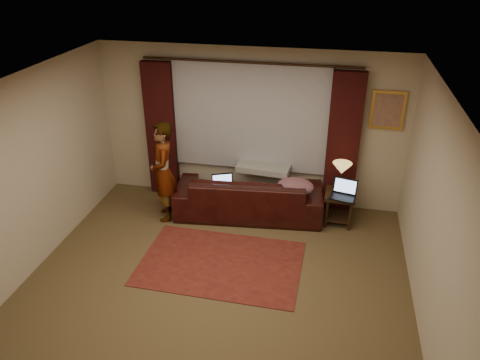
% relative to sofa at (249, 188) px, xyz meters
% --- Properties ---
extents(floor, '(5.00, 5.00, 0.01)m').
position_rel_sofa_xyz_m(floor, '(-0.09, -1.96, -0.48)').
color(floor, brown).
rests_on(floor, ground).
extents(ceiling, '(5.00, 5.00, 0.02)m').
position_rel_sofa_xyz_m(ceiling, '(-0.09, -1.96, 2.13)').
color(ceiling, silver).
rests_on(ceiling, ground).
extents(wall_back, '(5.00, 0.02, 2.60)m').
position_rel_sofa_xyz_m(wall_back, '(-0.09, 0.54, 0.83)').
color(wall_back, '#BCAF93').
rests_on(wall_back, ground).
extents(wall_left, '(0.02, 5.00, 2.60)m').
position_rel_sofa_xyz_m(wall_left, '(-2.59, -1.96, 0.83)').
color(wall_left, '#BCAF93').
rests_on(wall_left, ground).
extents(wall_right, '(0.02, 5.00, 2.60)m').
position_rel_sofa_xyz_m(wall_right, '(2.41, -1.96, 0.83)').
color(wall_right, '#BCAF93').
rests_on(wall_right, ground).
extents(sheer_curtain, '(2.50, 0.05, 1.80)m').
position_rel_sofa_xyz_m(sheer_curtain, '(-0.09, 0.48, 1.03)').
color(sheer_curtain, '#A1A2AA').
rests_on(sheer_curtain, wall_back).
extents(drape_left, '(0.50, 0.14, 2.30)m').
position_rel_sofa_xyz_m(drape_left, '(-1.59, 0.43, 0.71)').
color(drape_left, black).
rests_on(drape_left, floor).
extents(drape_right, '(0.50, 0.14, 2.30)m').
position_rel_sofa_xyz_m(drape_right, '(1.41, 0.43, 0.71)').
color(drape_right, black).
rests_on(drape_right, floor).
extents(curtain_rod, '(0.04, 0.04, 3.40)m').
position_rel_sofa_xyz_m(curtain_rod, '(-0.09, 0.43, 1.91)').
color(curtain_rod, black).
rests_on(curtain_rod, wall_back).
extents(picture_frame, '(0.50, 0.04, 0.60)m').
position_rel_sofa_xyz_m(picture_frame, '(2.01, 0.51, 1.28)').
color(picture_frame, gold).
rests_on(picture_frame, wall_back).
extents(sofa, '(2.44, 1.24, 0.95)m').
position_rel_sofa_xyz_m(sofa, '(0.00, 0.00, 0.00)').
color(sofa, black).
rests_on(sofa, floor).
extents(throw_blanket, '(0.88, 0.41, 0.10)m').
position_rel_sofa_xyz_m(throw_blanket, '(0.18, 0.30, 0.48)').
color(throw_blanket, '#96968F').
rests_on(throw_blanket, sofa).
extents(clothing_pile, '(0.63, 0.52, 0.24)m').
position_rel_sofa_xyz_m(clothing_pile, '(0.74, -0.04, 0.12)').
color(clothing_pile, '#7B4B58').
rests_on(clothing_pile, sofa).
extents(laptop_sofa, '(0.46, 0.47, 0.25)m').
position_rel_sofa_xyz_m(laptop_sofa, '(-0.36, -0.21, 0.12)').
color(laptop_sofa, black).
rests_on(laptop_sofa, sofa).
extents(area_rug, '(2.24, 1.51, 0.01)m').
position_rel_sofa_xyz_m(area_rug, '(-0.13, -1.41, -0.47)').
color(area_rug, maroon).
rests_on(area_rug, floor).
extents(end_table, '(0.49, 0.49, 0.54)m').
position_rel_sofa_xyz_m(end_table, '(1.45, 0.01, -0.21)').
color(end_table, black).
rests_on(end_table, floor).
extents(tiffany_lamp, '(0.32, 0.32, 0.47)m').
position_rel_sofa_xyz_m(tiffany_lamp, '(1.43, 0.09, 0.30)').
color(tiffany_lamp, olive).
rests_on(tiffany_lamp, end_table).
extents(laptop_table, '(0.45, 0.47, 0.27)m').
position_rel_sofa_xyz_m(laptop_table, '(1.47, -0.14, 0.19)').
color(laptop_table, black).
rests_on(laptop_table, end_table).
extents(person, '(0.62, 0.62, 1.62)m').
position_rel_sofa_xyz_m(person, '(-1.29, -0.37, 0.33)').
color(person, '#96968F').
rests_on(person, floor).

